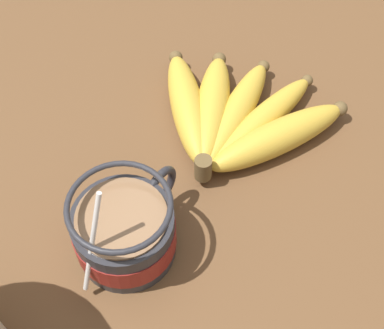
% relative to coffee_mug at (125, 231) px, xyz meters
% --- Properties ---
extents(table, '(0.99, 0.99, 0.04)m').
position_rel_coffee_mug_xyz_m(table, '(0.06, 0.02, -0.05)').
color(table, brown).
rests_on(table, ground).
extents(coffee_mug, '(0.15, 0.11, 0.13)m').
position_rel_coffee_mug_xyz_m(coffee_mug, '(0.00, 0.00, 0.00)').
color(coffee_mug, '#28282D').
rests_on(coffee_mug, table).
extents(banana_bunch, '(0.22, 0.25, 0.04)m').
position_rel_coffee_mug_xyz_m(banana_bunch, '(0.21, -0.00, -0.02)').
color(banana_bunch, brown).
rests_on(banana_bunch, table).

